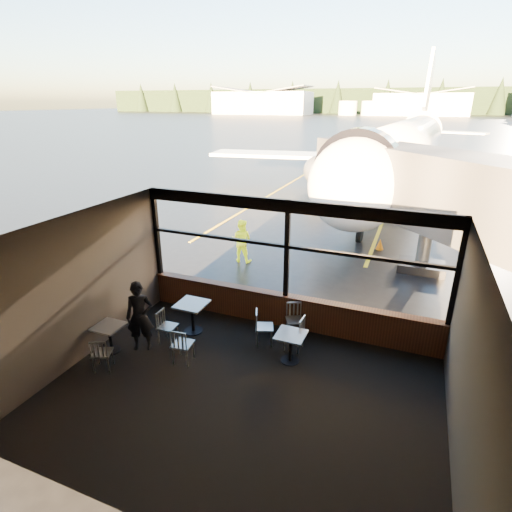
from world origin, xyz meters
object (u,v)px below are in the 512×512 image
Objects in this scene: chair_near_e at (294,333)px; ground_crew at (242,241)px; chair_mid_s at (183,344)px; passenger at (140,317)px; cafe_table_mid at (193,317)px; cafe_table_near at (290,348)px; cone_nose at (380,244)px; jet_bridge at (438,202)px; airliner at (406,112)px; cafe_table_left at (110,338)px; chair_mid_w at (168,327)px; chair_near_n at (295,321)px; chair_near_w at (264,327)px; chair_left_s at (102,353)px.

ground_crew reaches higher than chair_near_e.
passenger reaches higher than chair_mid_s.
passenger is (-0.76, -1.14, 0.47)m from cafe_table_mid.
cafe_table_near is 2.51m from chair_mid_s.
cone_nose is at bearing 64.94° from cafe_table_mid.
jet_bridge is at bearing 22.83° from passenger.
cafe_table_left is at bearing -99.30° from airliner.
cafe_table_mid is 1.89× the size of cone_nose.
chair_mid_w is at bearing 93.51° from ground_crew.
chair_near_n is 1.02× the size of chair_mid_w.
cafe_table_mid is 0.93× the size of chair_near_n.
passenger is at bearing -166.53° from cafe_table_near.
cafe_table_mid is at bearing 153.61° from chair_mid_w.
chair_near_w is at bearing -120.34° from jet_bridge.
jet_bridge reaches higher than cafe_table_left.
cafe_table_near is at bearing -13.92° from passenger.
chair_left_s is (-3.04, -2.35, -0.04)m from chair_near_w.
airliner is 21.21m from cafe_table_near.
cafe_table_near is 0.84× the size of chair_mid_w.
chair_mid_s reaches higher than chair_left_s.
cone_nose is at bearing 136.41° from jet_bridge.
chair_near_w is 0.86m from chair_near_n.
airliner is 2.88× the size of jet_bridge.
chair_mid_s is 2.08× the size of cone_nose.
cone_nose is at bearing 153.93° from chair_mid_w.
passenger is (-0.44, -0.46, 0.45)m from chair_mid_w.
chair_near_e is 2.06× the size of cone_nose.
chair_left_s is (-0.76, -1.48, -0.02)m from chair_mid_w.
chair_near_e is 6.06m from ground_crew.
chair_mid_s is 0.96m from chair_mid_w.
chair_left_s is 1.90× the size of cone_nose.
chair_near_e is 0.56× the size of ground_crew.
airliner is 40.12× the size of cafe_table_mid.
jet_bridge is at bearing 49.30° from cafe_table_mid.
airliner reaches higher than ground_crew.
chair_near_e is at bearing 124.43° from ground_crew.
chair_near_w is at bearing 37.97° from chair_mid_s.
chair_near_n is at bearing 101.87° from cafe_table_near.
cafe_table_near is 6.53m from ground_crew.
cafe_table_mid is 2.68m from chair_near_n.
chair_near_n is (-0.16, 0.58, -0.01)m from chair_near_e.
cone_nose is (1.39, 7.64, -0.23)m from chair_near_n.
chair_left_s is at bearing 13.48° from chair_near_n.
ground_crew is at bearing -171.53° from chair_near_w.
chair_near_w is at bearing 150.11° from cafe_table_near.
cafe_table_near is 1.04× the size of cafe_table_left.
passenger is (-3.48, -1.36, 0.44)m from chair_near_e.
chair_mid_w is 5.83m from ground_crew.
chair_mid_s is (-2.33, -0.94, 0.09)m from cafe_table_near.
chair_near_e reaches higher than cafe_table_near.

